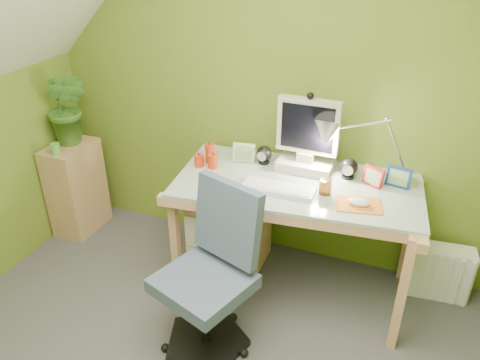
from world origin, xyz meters
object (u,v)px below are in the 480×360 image
(desk, at_px, (294,235))
(potted_plant, at_px, (68,108))
(task_chair, at_px, (203,282))
(side_ledge, at_px, (77,188))
(desk_lamp, at_px, (386,135))
(radiator, at_px, (441,272))
(monitor, at_px, (308,133))

(desk, height_order, potted_plant, potted_plant)
(task_chair, bearing_deg, side_ledge, 172.04)
(side_ledge, bearing_deg, desk_lamp, 3.78)
(desk, xyz_separation_m, radiator, (0.92, 0.23, -0.21))
(task_chair, distance_m, radiator, 1.56)
(side_ledge, bearing_deg, radiator, 4.19)
(desk_lamp, relative_size, side_ledge, 0.85)
(side_ledge, xyz_separation_m, radiator, (2.65, 0.19, -0.17))
(desk, xyz_separation_m, potted_plant, (-1.72, 0.09, 0.60))
(side_ledge, bearing_deg, monitor, 4.75)
(monitor, xyz_separation_m, side_ledge, (-1.73, -0.14, -0.66))
(desk_lamp, xyz_separation_m, task_chair, (-0.76, -0.87, -0.62))
(task_chair, xyz_separation_m, radiator, (1.23, 0.92, -0.28))
(monitor, distance_m, desk_lamp, 0.45)
(side_ledge, distance_m, potted_plant, 0.63)
(desk, bearing_deg, radiator, 8.33)
(desk_lamp, bearing_deg, potted_plant, 176.54)
(monitor, distance_m, task_chair, 1.08)
(monitor, distance_m, radiator, 1.24)
(desk, xyz_separation_m, desk_lamp, (0.45, 0.18, 0.69))
(task_chair, bearing_deg, desk, 85.06)
(desk, bearing_deg, side_ledge, 173.05)
(monitor, bearing_deg, desk, -88.83)
(side_ledge, relative_size, radiator, 1.96)
(radiator, bearing_deg, side_ledge, 178.80)
(monitor, xyz_separation_m, radiator, (0.92, 0.05, -0.84))
(side_ledge, height_order, radiator, side_ledge)
(monitor, bearing_deg, side_ledge, -174.08)
(monitor, relative_size, radiator, 1.33)
(potted_plant, bearing_deg, radiator, 3.12)
(monitor, xyz_separation_m, task_chair, (-0.31, -0.87, -0.56))
(potted_plant, xyz_separation_m, task_chair, (1.41, -0.78, -0.52))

